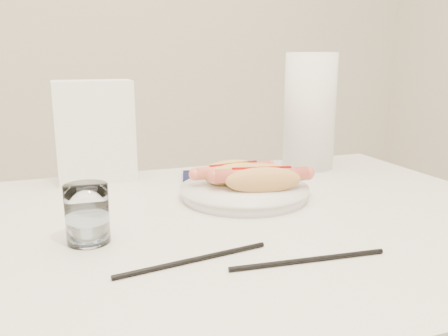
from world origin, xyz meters
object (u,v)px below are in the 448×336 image
object	(u,v)px
hotdog_right	(261,179)
paper_towel_roll	(310,111)
water_glass	(87,214)
napkin_box	(95,131)
hotdog_left	(233,173)
table	(205,253)
plate	(244,193)

from	to	relation	value
hotdog_right	paper_towel_roll	bearing A→B (deg)	56.31
water_glass	napkin_box	bearing A→B (deg)	83.42
hotdog_left	napkin_box	world-z (taller)	napkin_box
hotdog_right	water_glass	xyz separation A→B (m)	(-0.33, -0.11, 0.00)
hotdog_left	water_glass	distance (m)	0.35
hotdog_left	hotdog_right	xyz separation A→B (m)	(0.03, -0.07, 0.00)
table	plate	size ratio (longest dim) A/B	4.86
hotdog_left	hotdog_right	world-z (taller)	hotdog_right
table	hotdog_left	xyz separation A→B (m)	(0.11, 0.14, 0.10)
napkin_box	paper_towel_roll	xyz separation A→B (m)	(0.52, -0.05, 0.03)
hotdog_left	napkin_box	distance (m)	0.33
hotdog_left	table	bearing A→B (deg)	-133.36
water_glass	paper_towel_roll	bearing A→B (deg)	30.56
table	paper_towel_roll	bearing A→B (deg)	39.16
water_glass	hotdog_right	bearing A→B (deg)	17.71
plate	hotdog_left	size ratio (longest dim) A/B	1.44
napkin_box	plate	bearing A→B (deg)	-43.92
hotdog_left	hotdog_right	size ratio (longest dim) A/B	0.92
plate	water_glass	xyz separation A→B (m)	(-0.31, -0.13, 0.03)
water_glass	napkin_box	xyz separation A→B (m)	(0.04, 0.38, 0.07)
paper_towel_roll	hotdog_right	bearing A→B (deg)	-135.54
hotdog_left	napkin_box	xyz separation A→B (m)	(-0.26, 0.20, 0.07)
table	hotdog_left	size ratio (longest dim) A/B	7.00
table	hotdog_left	bearing A→B (deg)	53.13
water_glass	paper_towel_roll	world-z (taller)	paper_towel_roll
paper_towel_roll	plate	bearing A→B (deg)	-141.95
plate	water_glass	bearing A→B (deg)	-156.69
hotdog_right	paper_towel_roll	size ratio (longest dim) A/B	0.65
table	water_glass	distance (m)	0.22
water_glass	plate	bearing A→B (deg)	23.31
table	paper_towel_roll	xyz separation A→B (m)	(0.37, 0.30, 0.20)
napkin_box	paper_towel_roll	bearing A→B (deg)	-6.00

